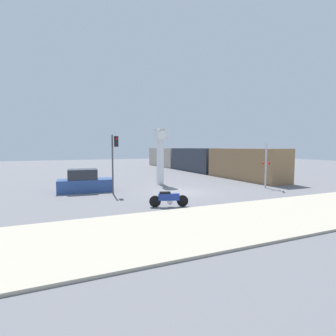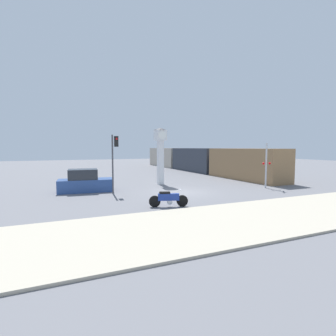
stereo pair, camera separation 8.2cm
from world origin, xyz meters
name	(u,v)px [view 1 (the left image)]	position (x,y,z in m)	size (l,w,h in m)	color
ground_plane	(180,192)	(0.00, 0.00, 0.00)	(120.00, 120.00, 0.00)	slate
sidewalk_strip	(254,217)	(0.00, -8.29, 0.05)	(36.00, 6.00, 0.10)	#B2A893
motorcycle	(169,199)	(-2.87, -4.28, 0.49)	(2.24, 0.88, 1.02)	black
clock_tower	(160,147)	(0.31, 4.82, 3.52)	(1.20, 1.20, 5.37)	white
freight_train	(195,160)	(10.41, 15.73, 1.70)	(2.80, 32.64, 3.40)	olive
traffic_light	(114,153)	(-4.80, 1.46, 3.06)	(0.50, 0.35, 4.47)	#47474C
railroad_crossing_signal	(266,164)	(7.79, -1.05, 2.13)	(0.90, 0.82, 3.91)	#B7B7BC
parked_car	(85,182)	(-6.78, 3.34, 0.75)	(4.36, 2.22, 1.80)	#2D4C8C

